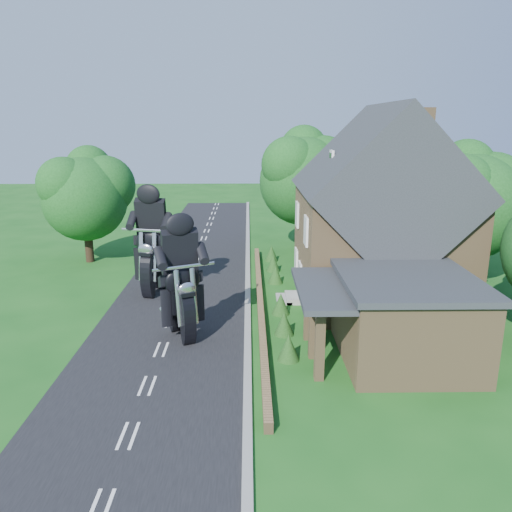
{
  "coord_description": "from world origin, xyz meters",
  "views": [
    {
      "loc": [
        3.7,
        -19.36,
        9.25
      ],
      "look_at": [
        4.08,
        4.82,
        2.8
      ],
      "focal_mm": 35.0,
      "sensor_mm": 36.0,
      "label": 1
    }
  ],
  "objects_px": {
    "house": "(379,221)",
    "motorcycle_lead": "(182,320)",
    "garden_wall": "(260,303)",
    "motorcycle_follow": "(154,278)",
    "annex": "(403,316)"
  },
  "relations": [
    {
      "from": "house",
      "to": "garden_wall",
      "type": "bearing_deg",
      "value": -170.83
    },
    {
      "from": "motorcycle_follow",
      "to": "garden_wall",
      "type": "bearing_deg",
      "value": 172.19
    },
    {
      "from": "house",
      "to": "motorcycle_lead",
      "type": "distance_m",
      "value": 11.39
    },
    {
      "from": "garden_wall",
      "to": "motorcycle_follow",
      "type": "distance_m",
      "value": 6.31
    },
    {
      "from": "house",
      "to": "annex",
      "type": "bearing_deg",
      "value": -95.24
    },
    {
      "from": "garden_wall",
      "to": "house",
      "type": "height_order",
      "value": "house"
    },
    {
      "from": "motorcycle_lead",
      "to": "house",
      "type": "bearing_deg",
      "value": -178.84
    },
    {
      "from": "garden_wall",
      "to": "annex",
      "type": "distance_m",
      "value": 8.19
    },
    {
      "from": "house",
      "to": "motorcycle_follow",
      "type": "distance_m",
      "value": 12.58
    },
    {
      "from": "garden_wall",
      "to": "annex",
      "type": "height_order",
      "value": "annex"
    },
    {
      "from": "house",
      "to": "annex",
      "type": "height_order",
      "value": "house"
    },
    {
      "from": "garden_wall",
      "to": "motorcycle_follow",
      "type": "bearing_deg",
      "value": 159.03
    },
    {
      "from": "motorcycle_follow",
      "to": "house",
      "type": "bearing_deg",
      "value": -172.73
    },
    {
      "from": "house",
      "to": "motorcycle_follow",
      "type": "bearing_deg",
      "value": 174.11
    },
    {
      "from": "annex",
      "to": "motorcycle_follow",
      "type": "xyz_separation_m",
      "value": [
        -11.42,
        8.04,
        -0.85
      ]
    }
  ]
}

